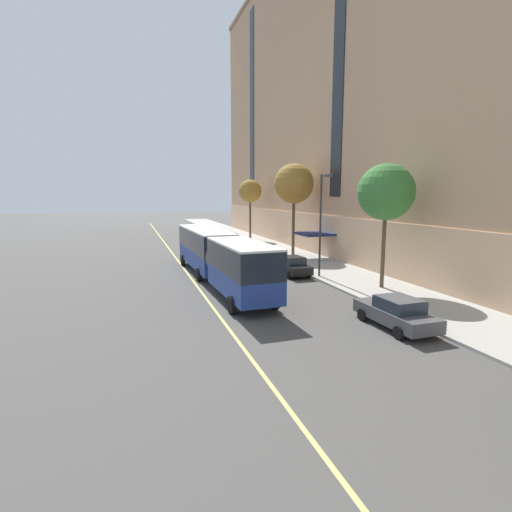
{
  "coord_description": "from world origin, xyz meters",
  "views": [
    {
      "loc": [
        -6.43,
        -21.29,
        6.49
      ],
      "look_at": [
        2.71,
        7.58,
        1.8
      ],
      "focal_mm": 28.0,
      "sensor_mm": 36.0,
      "label": 1
    }
  ],
  "objects_px": {
    "parked_car_black_4": "(292,266)",
    "parked_car_red_6": "(266,255)",
    "parked_car_darkgray_0": "(246,247)",
    "street_tree_far_uptown": "(294,184)",
    "street_tree_far_downtown": "(250,191)",
    "parked_car_champagne_1": "(229,238)",
    "parked_car_darkgray_2": "(396,312)",
    "city_bus": "(218,254)",
    "street_tree_mid_block": "(386,192)",
    "street_lamp": "(322,216)"
  },
  "relations": [
    {
      "from": "parked_car_black_4",
      "to": "parked_car_red_6",
      "type": "height_order",
      "value": "same"
    },
    {
      "from": "parked_car_red_6",
      "to": "street_tree_mid_block",
      "type": "xyz_separation_m",
      "value": [
        4.22,
        -12.41,
        5.83
      ]
    },
    {
      "from": "parked_car_black_4",
      "to": "street_tree_far_uptown",
      "type": "relative_size",
      "value": 0.46
    },
    {
      "from": "city_bus",
      "to": "street_tree_mid_block",
      "type": "height_order",
      "value": "street_tree_mid_block"
    },
    {
      "from": "parked_car_red_6",
      "to": "street_lamp",
      "type": "distance_m",
      "value": 9.04
    },
    {
      "from": "parked_car_darkgray_0",
      "to": "street_tree_far_downtown",
      "type": "relative_size",
      "value": 0.56
    },
    {
      "from": "parked_car_red_6",
      "to": "street_tree_mid_block",
      "type": "bearing_deg",
      "value": -71.2
    },
    {
      "from": "parked_car_champagne_1",
      "to": "street_tree_far_uptown",
      "type": "distance_m",
      "value": 14.36
    },
    {
      "from": "parked_car_black_4",
      "to": "street_tree_far_downtown",
      "type": "height_order",
      "value": "street_tree_far_downtown"
    },
    {
      "from": "parked_car_black_4",
      "to": "parked_car_red_6",
      "type": "relative_size",
      "value": 1.02
    },
    {
      "from": "parked_car_darkgray_0",
      "to": "street_tree_mid_block",
      "type": "bearing_deg",
      "value": -77.15
    },
    {
      "from": "parked_car_darkgray_0",
      "to": "parked_car_red_6",
      "type": "xyz_separation_m",
      "value": [
        0.07,
        -6.4,
        -0.0
      ]
    },
    {
      "from": "parked_car_darkgray_0",
      "to": "parked_car_red_6",
      "type": "bearing_deg",
      "value": -89.4
    },
    {
      "from": "parked_car_champagne_1",
      "to": "street_lamp",
      "type": "bearing_deg",
      "value": -85.87
    },
    {
      "from": "parked_car_darkgray_0",
      "to": "parked_car_darkgray_2",
      "type": "xyz_separation_m",
      "value": [
        0.1,
        -25.98,
        0.0
      ]
    },
    {
      "from": "street_tree_far_uptown",
      "to": "street_tree_mid_block",
      "type": "bearing_deg",
      "value": -90.0
    },
    {
      "from": "parked_car_darkgray_0",
      "to": "parked_car_champagne_1",
      "type": "distance_m",
      "value": 8.94
    },
    {
      "from": "city_bus",
      "to": "street_tree_far_downtown",
      "type": "height_order",
      "value": "street_tree_far_downtown"
    },
    {
      "from": "parked_car_darkgray_2",
      "to": "street_tree_far_downtown",
      "type": "xyz_separation_m",
      "value": [
        4.19,
        38.68,
        6.11
      ]
    },
    {
      "from": "parked_car_champagne_1",
      "to": "street_tree_mid_block",
      "type": "xyz_separation_m",
      "value": [
        4.07,
        -27.74,
        5.84
      ]
    },
    {
      "from": "parked_car_red_6",
      "to": "street_tree_mid_block",
      "type": "distance_m",
      "value": 14.34
    },
    {
      "from": "parked_car_darkgray_2",
      "to": "parked_car_black_4",
      "type": "relative_size",
      "value": 1.06
    },
    {
      "from": "parked_car_darkgray_0",
      "to": "street_tree_far_uptown",
      "type": "height_order",
      "value": "street_tree_far_uptown"
    },
    {
      "from": "parked_car_champagne_1",
      "to": "parked_car_red_6",
      "type": "distance_m",
      "value": 15.34
    },
    {
      "from": "street_tree_mid_block",
      "to": "street_lamp",
      "type": "xyz_separation_m",
      "value": [
        -2.39,
        4.55,
        -1.74
      ]
    },
    {
      "from": "parked_car_darkgray_0",
      "to": "parked_car_red_6",
      "type": "height_order",
      "value": "same"
    },
    {
      "from": "parked_car_champagne_1",
      "to": "parked_car_darkgray_2",
      "type": "height_order",
      "value": "same"
    },
    {
      "from": "parked_car_champagne_1",
      "to": "parked_car_black_4",
      "type": "height_order",
      "value": "same"
    },
    {
      "from": "city_bus",
      "to": "street_lamp",
      "type": "xyz_separation_m",
      "value": [
        7.94,
        -1.0,
        2.76
      ]
    },
    {
      "from": "street_tree_far_downtown",
      "to": "parked_car_red_6",
      "type": "bearing_deg",
      "value": -102.47
    },
    {
      "from": "city_bus",
      "to": "parked_car_champagne_1",
      "type": "bearing_deg",
      "value": 74.23
    },
    {
      "from": "street_tree_mid_block",
      "to": "street_tree_far_uptown",
      "type": "height_order",
      "value": "street_tree_far_uptown"
    },
    {
      "from": "parked_car_black_4",
      "to": "city_bus",
      "type": "bearing_deg",
      "value": -172.81
    },
    {
      "from": "parked_car_darkgray_0",
      "to": "parked_car_champagne_1",
      "type": "relative_size",
      "value": 1.09
    },
    {
      "from": "parked_car_red_6",
      "to": "street_tree_mid_block",
      "type": "height_order",
      "value": "street_tree_mid_block"
    },
    {
      "from": "parked_car_black_4",
      "to": "street_tree_far_downtown",
      "type": "bearing_deg",
      "value": 80.82
    },
    {
      "from": "street_tree_far_uptown",
      "to": "street_tree_far_downtown",
      "type": "height_order",
      "value": "street_tree_far_uptown"
    },
    {
      "from": "parked_car_champagne_1",
      "to": "street_tree_far_uptown",
      "type": "bearing_deg",
      "value": -71.27
    },
    {
      "from": "parked_car_darkgray_2",
      "to": "street_tree_mid_block",
      "type": "height_order",
      "value": "street_tree_mid_block"
    },
    {
      "from": "parked_car_darkgray_0",
      "to": "street_lamp",
      "type": "height_order",
      "value": "street_lamp"
    },
    {
      "from": "street_tree_mid_block",
      "to": "street_tree_far_downtown",
      "type": "height_order",
      "value": "street_tree_far_downtown"
    },
    {
      "from": "street_tree_far_downtown",
      "to": "street_lamp",
      "type": "distance_m",
      "value": 27.14
    },
    {
      "from": "street_tree_mid_block",
      "to": "street_lamp",
      "type": "bearing_deg",
      "value": 117.71
    },
    {
      "from": "city_bus",
      "to": "parked_car_champagne_1",
      "type": "relative_size",
      "value": 4.49
    },
    {
      "from": "parked_car_champagne_1",
      "to": "street_tree_far_downtown",
      "type": "xyz_separation_m",
      "value": [
        4.07,
        3.76,
        6.12
      ]
    },
    {
      "from": "parked_car_darkgray_2",
      "to": "street_tree_mid_block",
      "type": "bearing_deg",
      "value": 59.76
    },
    {
      "from": "parked_car_darkgray_0",
      "to": "street_lamp",
      "type": "distance_m",
      "value": 14.95
    },
    {
      "from": "parked_car_champagne_1",
      "to": "parked_car_black_4",
      "type": "distance_m",
      "value": 21.4
    },
    {
      "from": "parked_car_champagne_1",
      "to": "parked_car_black_4",
      "type": "xyz_separation_m",
      "value": [
        0.0,
        -21.4,
        0.0
      ]
    },
    {
      "from": "parked_car_champagne_1",
      "to": "parked_car_darkgray_2",
      "type": "bearing_deg",
      "value": -90.2
    }
  ]
}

